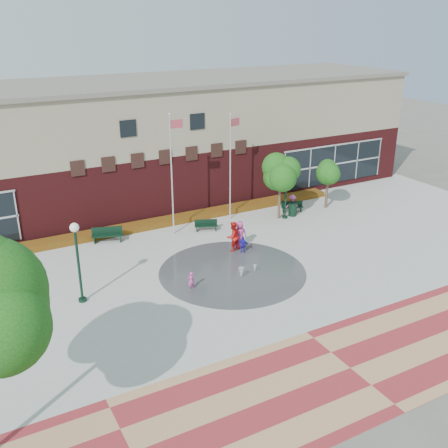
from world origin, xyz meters
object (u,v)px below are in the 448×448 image
flagpole_left (172,169)px  bench_left (107,238)px  trash_can (293,209)px  flagpole_right (231,161)px  child_splash (191,281)px

flagpole_left → bench_left: flagpole_left is taller
flagpole_left → trash_can: flagpole_left is taller
flagpole_left → flagpole_right: bearing=10.7°
flagpole_left → trash_can: size_ratio=7.63×
flagpole_right → child_splash: (-6.95, -8.15, -3.73)m
flagpole_left → trash_can: (8.90, -1.05, -3.94)m
trash_can → child_splash: (-11.20, -6.47, -0.01)m
bench_left → flagpole_right: bearing=17.6°
flagpole_left → flagpole_right: flagpole_left is taller
bench_left → flagpole_left: bearing=8.7°
flagpole_left → child_splash: (-2.30, -7.52, -3.96)m
flagpole_left → child_splash: flagpole_left is taller
flagpole_right → child_splash: flagpole_right is taller
flagpole_right → trash_can: size_ratio=7.21×
bench_left → child_splash: bearing=-57.5°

